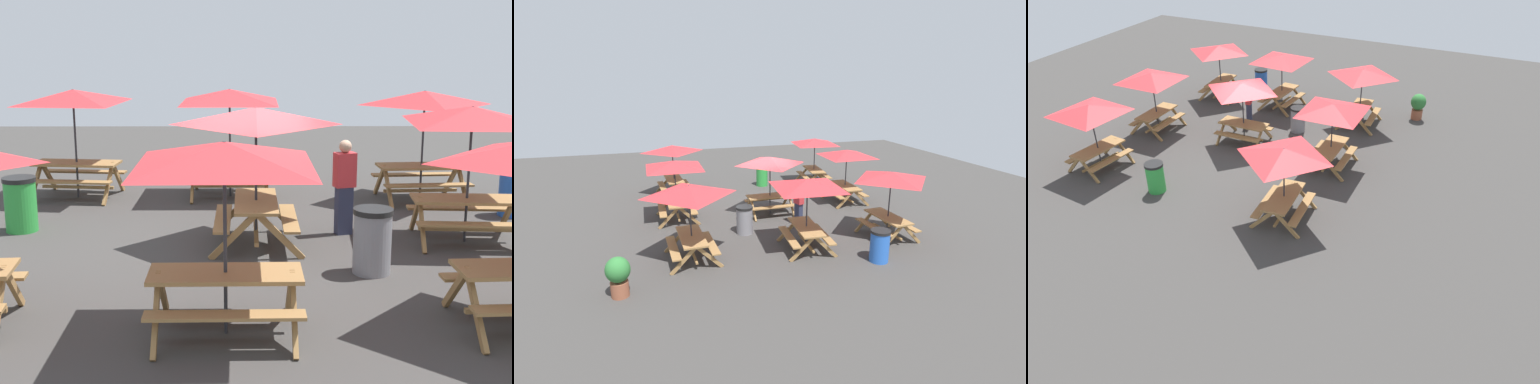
% 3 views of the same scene
% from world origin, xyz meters
% --- Properties ---
extents(ground_plane, '(30.12, 30.12, 0.00)m').
position_xyz_m(ground_plane, '(0.00, 0.00, 0.00)').
color(ground_plane, '#3D3A38').
rests_on(ground_plane, ground).
extents(picnic_table_0, '(2.81, 2.81, 2.34)m').
position_xyz_m(picnic_table_0, '(-3.51, 3.66, 1.99)').
color(picnic_table_0, olive).
rests_on(picnic_table_0, ground).
extents(picnic_table_1, '(2.15, 2.15, 2.34)m').
position_xyz_m(picnic_table_1, '(-3.53, -3.25, 1.99)').
color(picnic_table_1, olive).
rests_on(picnic_table_1, ground).
extents(picnic_table_2, '(2.01, 2.01, 2.34)m').
position_xyz_m(picnic_table_2, '(0.28, 0.18, 1.99)').
color(picnic_table_2, olive).
rests_on(picnic_table_2, ground).
extents(picnic_table_3, '(2.83, 2.83, 2.34)m').
position_xyz_m(picnic_table_3, '(-0.11, -3.39, 1.99)').
color(picnic_table_3, olive).
rests_on(picnic_table_3, ground).
extents(picnic_table_4, '(2.83, 2.83, 2.34)m').
position_xyz_m(picnic_table_4, '(-0.25, 3.73, 1.99)').
color(picnic_table_4, olive).
rests_on(picnic_table_4, ground).
extents(picnic_table_5, '(2.82, 2.82, 2.34)m').
position_xyz_m(picnic_table_5, '(3.81, 0.30, 1.99)').
color(picnic_table_5, olive).
rests_on(picnic_table_5, ground).
extents(picnic_table_6, '(2.10, 2.10, 2.34)m').
position_xyz_m(picnic_table_6, '(3.54, -3.23, 1.99)').
color(picnic_table_6, olive).
rests_on(picnic_table_6, ground).
extents(picnic_table_7, '(2.13, 2.13, 2.34)m').
position_xyz_m(picnic_table_7, '(3.75, 3.27, 1.99)').
color(picnic_table_7, olive).
rests_on(picnic_table_7, ground).
extents(trash_bin_green, '(0.59, 0.59, 0.98)m').
position_xyz_m(trash_bin_green, '(-3.90, 1.03, 0.49)').
color(trash_bin_green, green).
rests_on(trash_bin_green, ground).
extents(trash_bin_gray, '(0.59, 0.59, 0.98)m').
position_xyz_m(trash_bin_gray, '(1.97, -1.26, 0.49)').
color(trash_bin_gray, gray).
rests_on(trash_bin_gray, ground).
extents(trash_bin_blue, '(0.59, 0.59, 0.98)m').
position_xyz_m(trash_bin_blue, '(5.26, 2.04, 0.49)').
color(trash_bin_blue, blue).
rests_on(trash_bin_blue, ground).
extents(potted_plant_0, '(0.60, 0.60, 1.05)m').
position_xyz_m(potted_plant_0, '(5.11, -5.20, 0.60)').
color(potted_plant_0, '#935138').
rests_on(potted_plant_0, ground).
extents(person_standing, '(0.41, 0.32, 1.67)m').
position_xyz_m(person_standing, '(1.82, 0.80, 0.89)').
color(person_standing, '#2D334C').
rests_on(person_standing, ground).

